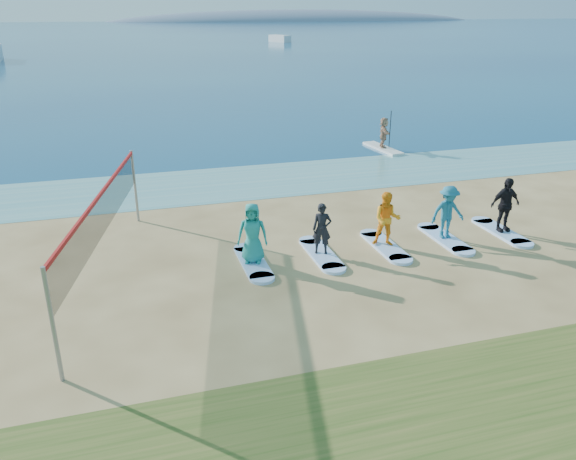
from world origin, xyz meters
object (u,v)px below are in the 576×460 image
object	(u,v)px
surfboard_1	(321,254)
student_1	(322,229)
student_2	(387,219)
student_3	(448,212)
surfboard_4	(501,232)
student_4	(505,205)
surfboard_3	(445,239)
surfboard_2	(385,246)
boat_offshore_b	(280,42)
surfboard_0	(253,263)
paddleboard	(383,148)
volleyball_net	(102,214)
paddleboarder	(384,133)
student_0	(252,233)

from	to	relation	value
surfboard_1	student_1	distance (m)	0.81
student_2	student_3	bearing A→B (deg)	24.37
surfboard_4	student_4	distance (m)	0.94
student_2	surfboard_3	xyz separation A→B (m)	(2.10, 0.00, -0.89)
surfboard_1	surfboard_2	distance (m)	2.10
student_1	surfboard_4	xyz separation A→B (m)	(6.29, 0.00, -0.81)
boat_offshore_b	surfboard_4	bearing A→B (deg)	-124.01
surfboard_1	surfboard_3	world-z (taller)	same
surfboard_0	surfboard_1	xyz separation A→B (m)	(2.10, 0.00, 0.00)
paddleboard	surfboard_2	distance (m)	13.01
paddleboard	surfboard_4	world-z (taller)	paddleboard
surfboard_2	student_4	distance (m)	4.30
surfboard_3	student_4	bearing A→B (deg)	0.00
paddleboard	boat_offshore_b	distance (m)	97.46
surfboard_1	student_4	world-z (taller)	student_4
surfboard_3	student_3	world-z (taller)	student_3
volleyball_net	paddleboarder	xyz separation A→B (m)	(13.70, 11.59, -1.01)
surfboard_1	student_3	distance (m)	4.29
student_1	student_3	bearing A→B (deg)	21.23
surfboard_0	surfboard_2	xyz separation A→B (m)	(4.19, 0.00, 0.00)
volleyball_net	surfboard_1	bearing A→B (deg)	-1.69
paddleboarder	surfboard_1	xyz separation A→B (m)	(-7.64, -11.77, -0.85)
paddleboarder	surfboard_0	size ratio (longest dim) A/B	0.70
volleyball_net	student_2	xyz separation A→B (m)	(8.15, -0.18, -0.97)
student_1	student_2	size ratio (longest dim) A/B	0.91
student_4	surfboard_4	bearing A→B (deg)	0.00
student_4	student_3	bearing A→B (deg)	179.31
paddleboarder	boat_offshore_b	world-z (taller)	paddleboarder
surfboard_1	boat_offshore_b	bearing A→B (deg)	74.79
paddleboard	student_2	xyz separation A→B (m)	(-5.55, -11.77, 0.88)
surfboard_0	student_1	xyz separation A→B (m)	(2.10, 0.00, 0.81)
boat_offshore_b	volleyball_net	bearing A→B (deg)	-130.20
volleyball_net	student_1	world-z (taller)	volleyball_net
surfboard_2	student_4	bearing A→B (deg)	0.00
boat_offshore_b	student_0	size ratio (longest dim) A/B	3.09
paddleboarder	surfboard_2	bearing A→B (deg)	171.14
paddleboarder	surfboard_4	distance (m)	11.88
surfboard_1	surfboard_3	bearing A→B (deg)	0.00
student_3	surfboard_0	bearing A→B (deg)	-178.25
student_2	student_4	size ratio (longest dim) A/B	0.94
paddleboard	surfboard_3	size ratio (longest dim) A/B	1.36
student_0	surfboard_3	xyz separation A→B (m)	(6.29, 0.00, -0.92)
boat_offshore_b	student_3	world-z (taller)	student_3
student_1	student_3	xyz separation A→B (m)	(4.19, 0.00, 0.09)
student_2	student_3	distance (m)	2.10
surfboard_2	student_2	xyz separation A→B (m)	(0.00, 0.00, 0.89)
paddleboard	boat_offshore_b	world-z (taller)	boat_offshore_b
student_0	student_4	bearing A→B (deg)	17.81
student_2	surfboard_0	bearing A→B (deg)	-155.63
surfboard_0	student_2	distance (m)	4.28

